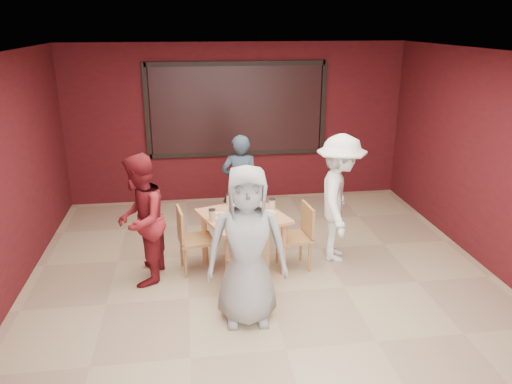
{
  "coord_description": "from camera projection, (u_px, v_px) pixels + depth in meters",
  "views": [
    {
      "loc": [
        -0.89,
        -5.27,
        3.16
      ],
      "look_at": [
        -0.06,
        0.67,
        1.07
      ],
      "focal_mm": 35.0,
      "sensor_mm": 36.0,
      "label": 1
    }
  ],
  "objects": [
    {
      "name": "chair_front",
      "position": [
        250.0,
        263.0,
        5.83
      ],
      "size": [
        0.48,
        0.48,
        0.82
      ],
      "color": "#AC7943",
      "rests_on": "floor"
    },
    {
      "name": "diner_front",
      "position": [
        247.0,
        246.0,
        5.27
      ],
      "size": [
        0.9,
        0.62,
        1.77
      ],
      "primitive_type": "imported",
      "rotation": [
        0.0,
        0.0,
        -0.06
      ],
      "color": "gray",
      "rests_on": "floor"
    },
    {
      "name": "chair_left",
      "position": [
        190.0,
        236.0,
        6.45
      ],
      "size": [
        0.49,
        0.49,
        0.88
      ],
      "color": "#AC7943",
      "rests_on": "floor"
    },
    {
      "name": "chair_back",
      "position": [
        245.0,
        210.0,
        7.26
      ],
      "size": [
        0.58,
        0.58,
        0.93
      ],
      "color": "#AC7943",
      "rests_on": "floor"
    },
    {
      "name": "window_blinds",
      "position": [
        237.0,
        110.0,
        8.77
      ],
      "size": [
        3.0,
        0.02,
        1.5
      ],
      "primitive_type": "cube",
      "color": "black"
    },
    {
      "name": "floor",
      "position": [
        268.0,
        293.0,
        6.08
      ],
      "size": [
        7.0,
        7.0,
        0.0
      ],
      "primitive_type": "plane",
      "color": "tan",
      "rests_on": "ground"
    },
    {
      "name": "dining_table",
      "position": [
        243.0,
        222.0,
        6.46
      ],
      "size": [
        1.24,
        1.24,
        0.92
      ],
      "color": "tan",
      "rests_on": "floor"
    },
    {
      "name": "chair_right",
      "position": [
        299.0,
        233.0,
        6.57
      ],
      "size": [
        0.47,
        0.47,
        0.87
      ],
      "color": "#AC7943",
      "rests_on": "floor"
    },
    {
      "name": "diner_right",
      "position": [
        339.0,
        199.0,
        6.7
      ],
      "size": [
        0.95,
        1.27,
        1.75
      ],
      "primitive_type": "imported",
      "rotation": [
        0.0,
        0.0,
        1.28
      ],
      "color": "white",
      "rests_on": "floor"
    },
    {
      "name": "diner_back",
      "position": [
        240.0,
        185.0,
        7.58
      ],
      "size": [
        0.6,
        0.42,
        1.55
      ],
      "primitive_type": "imported",
      "rotation": [
        0.0,
        0.0,
        3.05
      ],
      "color": "#2D3E50",
      "rests_on": "floor"
    },
    {
      "name": "diner_left",
      "position": [
        140.0,
        220.0,
        6.11
      ],
      "size": [
        0.73,
        0.88,
        1.65
      ],
      "primitive_type": "imported",
      "rotation": [
        0.0,
        0.0,
        -1.71
      ],
      "color": "maroon",
      "rests_on": "floor"
    }
  ]
}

